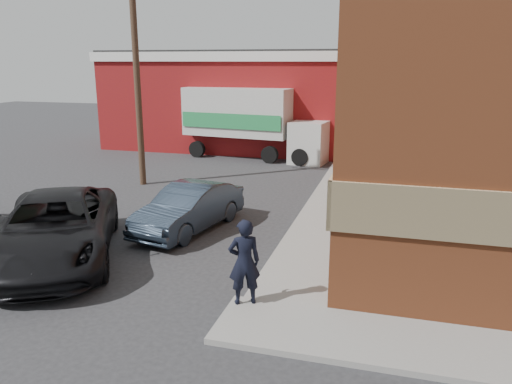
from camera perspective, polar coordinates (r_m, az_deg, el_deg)
The scene contains 8 objects.
ground at distance 10.91m, azimuth 0.11°, elevation -12.62°, with size 90.00×90.00×0.00m, color #28282B.
sidewalk_west at distance 19.10m, azimuth 9.17°, elevation -0.50°, with size 1.80×18.00×0.12m, color gray.
warehouse at distance 30.65m, azimuth -0.61°, elevation 10.61°, with size 16.30×8.30×5.60m.
utility_pole at distance 20.94m, azimuth -13.51°, elevation 13.60°, with size 2.00×0.26×9.00m.
man at distance 10.31m, azimuth -1.35°, elevation -7.98°, with size 0.67×0.44×1.83m, color black.
sedan at distance 15.27m, azimuth -7.65°, elevation -1.81°, with size 1.48×4.25×1.40m, color #283443.
suv_a at distance 13.88m, azimuth -21.96°, elevation -3.85°, with size 2.81×6.09×1.69m, color black.
box_truck at distance 26.45m, azimuth -0.45°, elevation 8.44°, with size 7.66×3.12×3.67m.
Camera 1 is at (2.61, -9.33, 5.01)m, focal length 35.00 mm.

